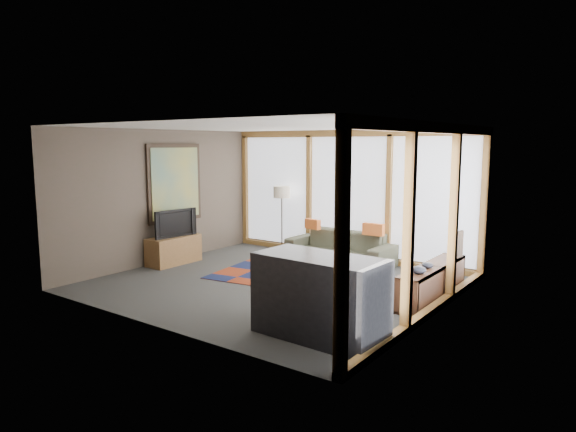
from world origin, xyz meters
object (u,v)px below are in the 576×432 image
Objects in this scene: bookshelf at (432,282)px; tv_console at (174,250)px; floor_lamp at (282,219)px; bar_counter at (320,297)px; coffee_table at (317,276)px; television at (173,223)px; sofa at (340,247)px.

tv_console is (-4.90, -0.75, 0.02)m from bookshelf.
floor_lamp reaches higher than bookshelf.
bar_counter is (4.37, -1.58, 0.23)m from tv_console.
bookshelf is 1.28× the size of bar_counter.
bar_counter reaches higher than tv_console.
bookshelf is 2.40m from bar_counter.
coffee_table is 0.60× the size of bookshelf.
tv_console is (-1.05, -2.12, -0.45)m from floor_lamp.
bar_counter reaches higher than bookshelf.
coffee_table is at bearing -161.68° from bookshelf.
floor_lamp reaches higher than bar_counter.
television is at bearing 34.19° from tv_console.
tv_console is at bearing -171.35° from bookshelf.
coffee_table is at bearing -80.41° from television.
bookshelf is at bearing 18.32° from coffee_table.
sofa is at bearing 118.95° from bar_counter.
bookshelf is (1.71, 0.57, 0.05)m from coffee_table.
bar_counter is (1.17, -1.76, 0.30)m from coffee_table.
coffee_table is at bearing -69.75° from sofa.
tv_console is 4.65m from bar_counter.
tv_console is 1.16× the size of television.
television reaches higher than bar_counter.
tv_console reaches higher than coffee_table.
sofa reaches higher than tv_console.
television is at bearing -141.66° from sofa.
coffee_table is 3.20m from tv_console.
coffee_table is at bearing 3.24° from tv_console.
tv_console is at bearing -141.66° from sofa.
bar_counter is (1.77, -3.52, 0.19)m from sofa.
bookshelf is 2.17× the size of television.
sofa is 1.61m from floor_lamp.
television is (-1.05, -2.12, 0.09)m from floor_lamp.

